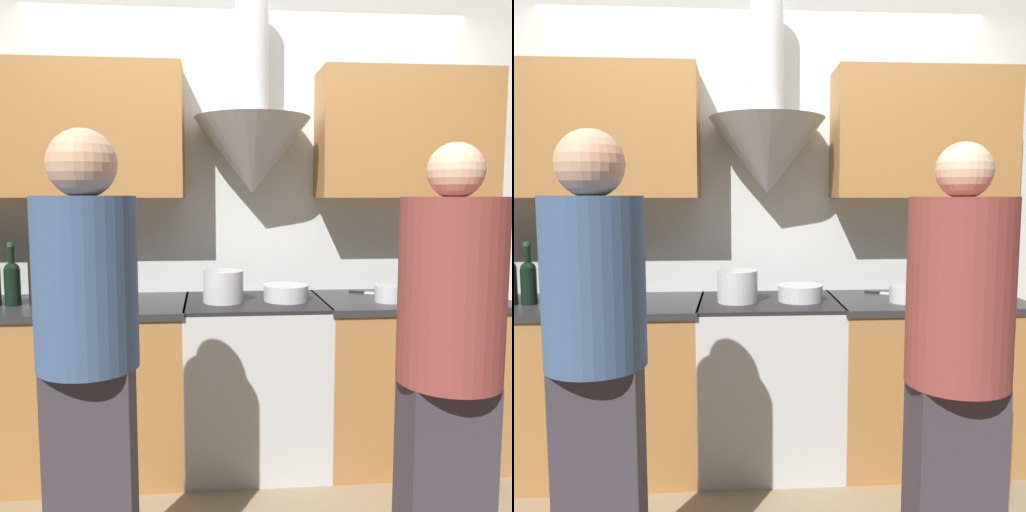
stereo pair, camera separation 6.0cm
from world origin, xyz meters
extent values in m
plane|color=#847051|center=(0.00, 0.00, 0.00)|extent=(12.00, 12.00, 0.00)
cube|color=silver|center=(0.00, 0.67, 1.30)|extent=(8.40, 0.06, 2.60)
cone|color=#B7BABC|center=(0.00, 0.46, 1.68)|extent=(0.63, 0.63, 0.40)
cylinder|color=#B7BABC|center=(0.00, 0.46, 2.21)|extent=(0.18, 0.18, 0.67)
cube|color=#9E6B38|center=(-1.13, 0.49, 1.80)|extent=(1.52, 0.32, 0.70)
cube|color=#9E6B38|center=(0.87, 0.49, 1.80)|extent=(0.99, 0.32, 0.70)
cube|color=#9E6B38|center=(-1.13, 0.34, 0.43)|extent=(1.52, 0.60, 0.87)
cube|color=#28282B|center=(-1.13, 0.34, 0.88)|extent=(1.55, 0.62, 0.03)
cube|color=#9E6B38|center=(0.87, 0.34, 0.43)|extent=(0.99, 0.60, 0.87)
cube|color=#28282B|center=(0.87, 0.34, 0.88)|extent=(1.01, 0.62, 0.03)
cube|color=#B7BABC|center=(0.00, 0.34, 0.44)|extent=(0.74, 0.60, 0.88)
cube|color=black|center=(0.00, 0.04, 0.41)|extent=(0.52, 0.01, 0.40)
cube|color=black|center=(0.00, 0.34, 0.89)|extent=(0.74, 0.60, 0.02)
cube|color=#B7BABC|center=(0.00, 0.61, 0.83)|extent=(0.74, 0.06, 0.10)
cylinder|color=black|center=(-1.24, 0.31, 0.99)|extent=(0.08, 0.08, 0.18)
sphere|color=black|center=(-1.24, 0.31, 1.09)|extent=(0.08, 0.08, 0.08)
cylinder|color=black|center=(-1.24, 0.31, 1.15)|extent=(0.03, 0.03, 0.10)
cylinder|color=#234C33|center=(-1.24, 0.31, 1.21)|extent=(0.03, 0.03, 0.02)
cylinder|color=black|center=(-1.13, 0.33, 1.01)|extent=(0.08, 0.08, 0.22)
sphere|color=black|center=(-1.13, 0.33, 1.12)|extent=(0.07, 0.07, 0.07)
cylinder|color=black|center=(-1.13, 0.33, 1.18)|extent=(0.03, 0.03, 0.08)
cylinder|color=black|center=(-1.13, 0.33, 1.23)|extent=(0.03, 0.03, 0.02)
cylinder|color=black|center=(-1.04, 0.32, 1.00)|extent=(0.08, 0.08, 0.20)
sphere|color=black|center=(-1.04, 0.32, 1.11)|extent=(0.08, 0.08, 0.08)
cylinder|color=black|center=(-1.04, 0.32, 1.17)|extent=(0.03, 0.03, 0.10)
cylinder|color=gold|center=(-1.04, 0.32, 1.23)|extent=(0.03, 0.03, 0.02)
cylinder|color=black|center=(-0.93, 0.31, 0.99)|extent=(0.07, 0.07, 0.18)
sphere|color=black|center=(-0.93, 0.31, 1.08)|extent=(0.07, 0.07, 0.07)
cylinder|color=black|center=(-0.93, 0.31, 1.14)|extent=(0.03, 0.03, 0.09)
cylinder|color=gold|center=(-0.93, 0.31, 1.20)|extent=(0.03, 0.03, 0.02)
cylinder|color=#B7BABC|center=(-0.17, 0.31, 0.99)|extent=(0.21, 0.21, 0.17)
cylinder|color=#B7BABC|center=(0.17, 0.32, 0.94)|extent=(0.24, 0.24, 0.09)
sphere|color=orange|center=(1.17, 0.16, 0.94)|extent=(0.08, 0.08, 0.08)
cylinder|color=#B7BABC|center=(0.71, 0.24, 0.95)|extent=(0.16, 0.16, 0.09)
cube|color=silver|center=(0.72, 0.47, 0.91)|extent=(0.15, 0.09, 0.01)
cube|color=black|center=(0.61, 0.52, 0.91)|extent=(0.09, 0.06, 0.01)
cube|color=#38333D|center=(-0.63, -0.77, 0.45)|extent=(0.28, 0.18, 0.90)
cylinder|color=#38517A|center=(-0.63, -0.77, 1.18)|extent=(0.33, 0.33, 0.55)
sphere|color=tan|center=(-0.63, -0.77, 1.56)|extent=(0.22, 0.22, 0.22)
cube|color=#38333D|center=(0.55, -0.82, 0.42)|extent=(0.29, 0.19, 0.84)
cylinder|color=brown|center=(0.55, -0.82, 1.15)|extent=(0.34, 0.34, 0.61)
sphere|color=#E0B28E|center=(0.55, -0.82, 1.54)|extent=(0.18, 0.18, 0.18)
camera|label=1|loc=(-0.25, -2.51, 1.45)|focal=38.00mm
camera|label=2|loc=(-0.19, -2.52, 1.45)|focal=38.00mm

